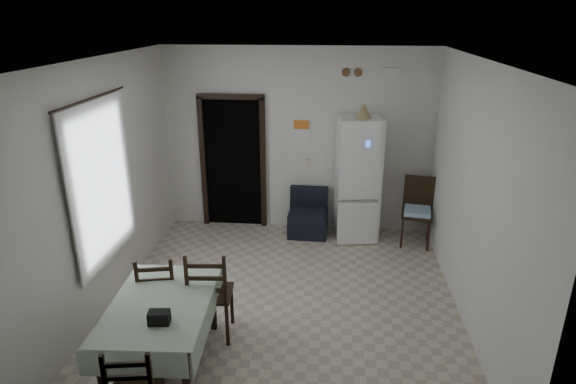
# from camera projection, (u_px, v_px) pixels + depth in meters

# --- Properties ---
(ground) EXTENTS (4.50, 4.50, 0.00)m
(ground) POSITION_uv_depth(u_px,v_px,m) (284.00, 300.00, 5.97)
(ground) COLOR beige
(ground) RESTS_ON ground
(ceiling) EXTENTS (4.20, 4.50, 0.02)m
(ceiling) POSITION_uv_depth(u_px,v_px,m) (284.00, 59.00, 4.95)
(ceiling) COLOR white
(ceiling) RESTS_ON ground
(wall_back) EXTENTS (4.20, 0.02, 2.90)m
(wall_back) POSITION_uv_depth(u_px,v_px,m) (298.00, 141.00, 7.56)
(wall_back) COLOR silver
(wall_back) RESTS_ON ground
(wall_front) EXTENTS (4.20, 0.02, 2.90)m
(wall_front) POSITION_uv_depth(u_px,v_px,m) (252.00, 302.00, 3.36)
(wall_front) COLOR silver
(wall_front) RESTS_ON ground
(wall_left) EXTENTS (0.02, 4.50, 2.90)m
(wall_left) POSITION_uv_depth(u_px,v_px,m) (106.00, 185.00, 5.64)
(wall_left) COLOR silver
(wall_left) RESTS_ON ground
(wall_right) EXTENTS (0.02, 4.50, 2.90)m
(wall_right) POSITION_uv_depth(u_px,v_px,m) (474.00, 197.00, 5.28)
(wall_right) COLOR silver
(wall_right) RESTS_ON ground
(doorway) EXTENTS (1.06, 0.52, 2.22)m
(doorway) POSITION_uv_depth(u_px,v_px,m) (236.00, 160.00, 7.98)
(doorway) COLOR black
(doorway) RESTS_ON ground
(window_recess) EXTENTS (0.10, 1.20, 1.60)m
(window_recess) POSITION_uv_depth(u_px,v_px,m) (93.00, 183.00, 5.43)
(window_recess) COLOR silver
(window_recess) RESTS_ON ground
(curtain) EXTENTS (0.02, 1.45, 1.85)m
(curtain) POSITION_uv_depth(u_px,v_px,m) (102.00, 183.00, 5.42)
(curtain) COLOR white
(curtain) RESTS_ON ground
(curtain_rod) EXTENTS (0.02, 1.60, 0.02)m
(curtain_rod) POSITION_uv_depth(u_px,v_px,m) (91.00, 98.00, 5.08)
(curtain_rod) COLOR black
(curtain_rod) RESTS_ON ground
(calendar) EXTENTS (0.28, 0.02, 0.40)m
(calendar) POSITION_uv_depth(u_px,v_px,m) (301.00, 131.00, 7.49)
(calendar) COLOR white
(calendar) RESTS_ON ground
(calendar_image) EXTENTS (0.24, 0.01, 0.14)m
(calendar_image) POSITION_uv_depth(u_px,v_px,m) (302.00, 125.00, 7.44)
(calendar_image) COLOR orange
(calendar_image) RESTS_ON ground
(light_switch) EXTENTS (0.08, 0.02, 0.12)m
(light_switch) POSITION_uv_depth(u_px,v_px,m) (307.00, 163.00, 7.66)
(light_switch) COLOR beige
(light_switch) RESTS_ON ground
(vent_left) EXTENTS (0.12, 0.03, 0.12)m
(vent_left) POSITION_uv_depth(u_px,v_px,m) (346.00, 72.00, 7.11)
(vent_left) COLOR brown
(vent_left) RESTS_ON ground
(vent_right) EXTENTS (0.12, 0.03, 0.12)m
(vent_right) POSITION_uv_depth(u_px,v_px,m) (358.00, 72.00, 7.09)
(vent_right) COLOR brown
(vent_right) RESTS_ON ground
(emergency_light) EXTENTS (0.25, 0.07, 0.09)m
(emergency_light) POSITION_uv_depth(u_px,v_px,m) (391.00, 71.00, 7.02)
(emergency_light) COLOR white
(emergency_light) RESTS_ON ground
(fridge) EXTENTS (0.70, 0.70, 1.92)m
(fridge) POSITION_uv_depth(u_px,v_px,m) (358.00, 179.00, 7.35)
(fridge) COLOR white
(fridge) RESTS_ON ground
(tan_cone) EXTENTS (0.26, 0.26, 0.20)m
(tan_cone) POSITION_uv_depth(u_px,v_px,m) (364.00, 111.00, 6.93)
(tan_cone) COLOR tan
(tan_cone) RESTS_ON fridge
(navy_seat) EXTENTS (0.63, 0.61, 0.73)m
(navy_seat) POSITION_uv_depth(u_px,v_px,m) (308.00, 213.00, 7.63)
(navy_seat) COLOR black
(navy_seat) RESTS_ON ground
(corner_chair) EXTENTS (0.52, 0.52, 1.04)m
(corner_chair) POSITION_uv_depth(u_px,v_px,m) (417.00, 213.00, 7.24)
(corner_chair) COLOR black
(corner_chair) RESTS_ON ground
(dining_table) EXTENTS (1.01, 1.47, 0.74)m
(dining_table) POSITION_uv_depth(u_px,v_px,m) (164.00, 334.00, 4.75)
(dining_table) COLOR #AEC5A8
(dining_table) RESTS_ON ground
(black_bag) EXTENTS (0.20, 0.13, 0.12)m
(black_bag) POSITION_uv_depth(u_px,v_px,m) (159.00, 317.00, 4.28)
(black_bag) COLOR black
(black_bag) RESTS_ON dining_table
(dining_chair_far_left) EXTENTS (0.49, 0.49, 0.97)m
(dining_chair_far_left) POSITION_uv_depth(u_px,v_px,m) (159.00, 292.00, 5.25)
(dining_chair_far_left) COLOR black
(dining_chair_far_left) RESTS_ON ground
(dining_chair_far_right) EXTENTS (0.49, 0.49, 1.06)m
(dining_chair_far_right) POSITION_uv_depth(u_px,v_px,m) (210.00, 292.00, 5.17)
(dining_chair_far_right) COLOR black
(dining_chair_far_right) RESTS_ON ground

